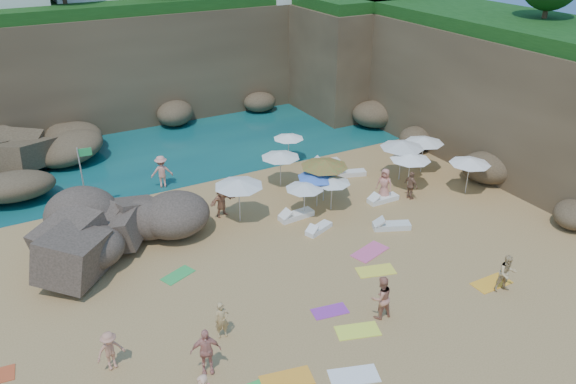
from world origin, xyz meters
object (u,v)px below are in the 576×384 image
person_stand_3 (411,185)px  lounger_0 (325,163)px  parasol_1 (289,136)px  flag_pole (84,172)px  person_stand_2 (162,172)px  rock_outcrop (119,247)px  parasol_2 (411,157)px  person_stand_5 (221,201)px  person_stand_1 (381,298)px  parasol_0 (239,183)px  person_stand_4 (384,184)px

person_stand_3 → lounger_0: bearing=10.5°
parasol_1 → lounger_0: parasol_1 is taller
flag_pole → person_stand_2: size_ratio=1.92×
rock_outcrop → lounger_0: bearing=14.1°
flag_pole → parasol_2: bearing=-19.9°
flag_pole → parasol_2: size_ratio=1.60×
flag_pole → person_stand_5: (6.06, -3.81, -1.54)m
parasol_1 → person_stand_1: (-4.36, -15.42, -0.77)m
parasol_1 → person_stand_3: 8.70m
parasol_0 → flag_pole: bearing=144.2°
lounger_0 → person_stand_1: bearing=-105.8°
person_stand_3 → parasol_0: bearing=72.2°
flag_pole → person_stand_5: flag_pole is taller
rock_outcrop → person_stand_1: (7.85, -10.25, 0.93)m
flag_pole → person_stand_2: bearing=14.1°
person_stand_1 → person_stand_2: 16.16m
person_stand_1 → person_stand_3: bearing=-132.1°
parasol_2 → person_stand_1: parasol_2 is taller
parasol_1 → rock_outcrop: bearing=-157.1°
flag_pole → parasol_1: bearing=3.8°
parasol_0 → lounger_0: bearing=27.1°
person_stand_4 → rock_outcrop: bearing=-127.7°
flag_pole → person_stand_4: 16.16m
parasol_0 → person_stand_3: 9.80m
rock_outcrop → person_stand_4: bearing=-8.4°
person_stand_3 → person_stand_5: 10.55m
parasol_0 → person_stand_4: parasol_0 is taller
person_stand_2 → person_stand_4: bearing=155.8°
person_stand_2 → person_stand_3: 14.29m
parasol_2 → lounger_0: size_ratio=1.24×
rock_outcrop → flag_pole: 4.95m
person_stand_4 → person_stand_5: person_stand_4 is taller
person_stand_1 → parasol_2: bearing=-130.8°
parasol_2 → person_stand_3: parasol_2 is taller
rock_outcrop → person_stand_1: size_ratio=3.71×
rock_outcrop → person_stand_4: person_stand_4 is taller
flag_pole → person_stand_2: flag_pole is taller
person_stand_2 → rock_outcrop: bearing=65.9°
parasol_0 → parasol_2: bearing=-7.1°
parasol_0 → person_stand_5: bearing=121.2°
flag_pole → parasol_1: 12.72m
parasol_2 → person_stand_5: bearing=168.1°
lounger_0 → person_stand_1: size_ratio=1.00×
parasol_0 → person_stand_5: parasol_0 is taller
rock_outcrop → person_stand_2: person_stand_2 is taller
person_stand_3 → rock_outcrop: bearing=75.8°
parasol_1 → parasol_2: bearing=-59.3°
parasol_2 → person_stand_4: (-2.03, -0.36, -1.10)m
parasol_0 → parasol_2: size_ratio=1.09×
parasol_0 → parasol_1: parasol_0 is taller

